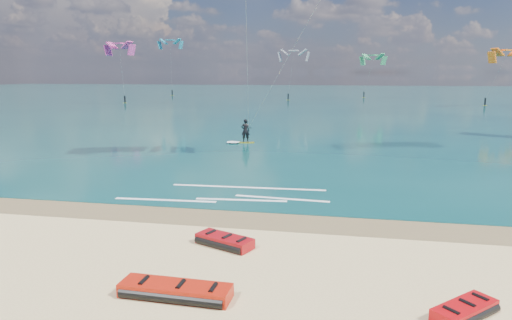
{
  "coord_description": "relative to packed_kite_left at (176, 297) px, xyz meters",
  "views": [
    {
      "loc": [
        6.41,
        -14.75,
        6.01
      ],
      "look_at": [
        2.09,
        8.0,
        1.55
      ],
      "focal_mm": 32.0,
      "sensor_mm": 36.0,
      "label": 1
    }
  ],
  "objects": [
    {
      "name": "sea",
      "position": [
        -2.11,
        107.87,
        0.02
      ],
      "size": [
        320.0,
        200.0,
        0.04
      ],
      "primitive_type": "cube",
      "color": "#0B3C3E",
      "rests_on": "ground"
    },
    {
      "name": "shoreline_foam",
      "position": [
        -0.77,
        10.43,
        0.04
      ],
      "size": [
        10.2,
        3.62,
        0.01
      ],
      "color": "white",
      "rests_on": "ground"
    },
    {
      "name": "ground",
      "position": [
        -2.11,
        43.87,
        0.0
      ],
      "size": [
        320.0,
        320.0,
        0.0
      ],
      "primitive_type": "plane",
      "color": "tan",
      "rests_on": "ground"
    },
    {
      "name": "packed_kite_mid",
      "position": [
        0.37,
        3.86,
        0.0
      ],
      "size": [
        2.57,
        1.97,
        0.42
      ],
      "primitive_type": null,
      "rotation": [
        0.0,
        0.0,
        -0.41
      ],
      "color": "#A40B11",
      "rests_on": "ground"
    },
    {
      "name": "packed_kite_left",
      "position": [
        0.0,
        0.0,
        0.0
      ],
      "size": [
        3.33,
        1.31,
        0.44
      ],
      "primitive_type": null,
      "rotation": [
        0.0,
        0.0,
        -0.03
      ],
      "color": "red",
      "rests_on": "ground"
    },
    {
      "name": "kitesurfer_main",
      "position": [
        -1.17,
        22.92,
        9.1
      ],
      "size": [
        12.85,
        10.82,
        17.9
      ],
      "rotation": [
        0.0,
        0.0,
        0.16
      ],
      "color": "yellow",
      "rests_on": "sea"
    },
    {
      "name": "wet_sand_strip",
      "position": [
        -2.11,
        6.87,
        0.0
      ],
      "size": [
        320.0,
        2.4,
        0.01
      ],
      "primitive_type": "cube",
      "color": "brown",
      "rests_on": "ground"
    },
    {
      "name": "distant_kites",
      "position": [
        -10.98,
        86.67,
        5.64
      ],
      "size": [
        76.16,
        33.3,
        13.96
      ],
      "color": "#A29EA7",
      "rests_on": "ground"
    },
    {
      "name": "packed_kite_right",
      "position": [
        7.48,
        0.4,
        0.0
      ],
      "size": [
        2.21,
        2.18,
        0.37
      ],
      "primitive_type": null,
      "rotation": [
        0.0,
        0.0,
        0.76
      ],
      "color": "red",
      "rests_on": "ground"
    }
  ]
}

